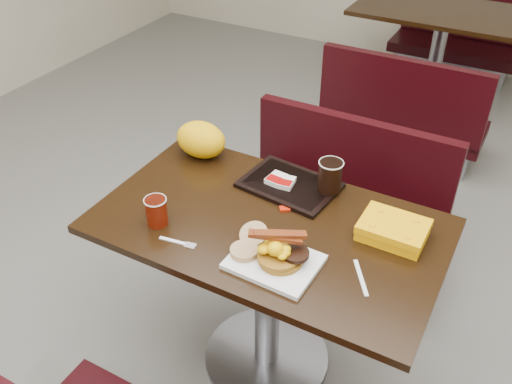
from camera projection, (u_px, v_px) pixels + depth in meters
The scene contains 23 objects.
floor at pixel (266, 359), 2.37m from camera, with size 6.00×7.00×0.01m, color slate.
table_near at pixel (267, 298), 2.15m from camera, with size 1.20×0.70×0.75m, color black, non-canonical shape.
bench_near_n at pixel (335, 204), 2.65m from camera, with size 1.00×0.46×0.72m, color black, non-canonical shape.
table_far at pixel (435, 62), 3.99m from camera, with size 1.20×0.70×0.75m, color black, non-canonical shape.
bench_far_s at pixel (407, 103), 3.51m from camera, with size 1.00×0.46×0.72m, color black, non-canonical shape.
bench_far_n at pixel (456, 33), 4.50m from camera, with size 1.00×0.46×0.72m, color black, non-canonical shape.
platter at pixel (274, 262), 1.76m from camera, with size 0.27×0.21×0.02m, color white.
pancake_stack at pixel (280, 258), 1.74m from camera, with size 0.14×0.14×0.03m, color #936718.
sausage_patty at pixel (295, 253), 1.72m from camera, with size 0.09×0.09×0.01m, color black.
scrambled_eggs at pixel (275, 250), 1.71m from camera, with size 0.09×0.08×0.05m, color #FFAE05.
bacon_strips at pixel (275, 236), 1.71m from camera, with size 0.17×0.07×0.01m, color #401004, non-canonical shape.
muffin_bottom at pixel (244, 251), 1.77m from camera, with size 0.09×0.09×0.02m, color tan.
muffin_top at pixel (254, 235), 1.82m from camera, with size 0.09×0.09×0.02m, color tan.
coffee_cup_near at pixel (156, 211), 1.90m from camera, with size 0.07×0.07×0.10m, color maroon.
fork at pixel (172, 241), 1.85m from camera, with size 0.13×0.02×0.00m, color white, non-canonical shape.
knife at pixel (361, 278), 1.71m from camera, with size 0.16×0.01×0.00m, color white.
condiment_syrup at pixel (285, 209), 1.98m from camera, with size 0.04×0.03×0.01m, color #B81B07.
tray at pixel (290, 185), 2.10m from camera, with size 0.35×0.25×0.02m, color black.
hashbrown_sleeve_left at pixel (276, 179), 2.10m from camera, with size 0.06×0.08×0.02m, color silver.
hashbrown_sleeve_right at pixel (286, 183), 2.08m from camera, with size 0.06×0.07×0.02m, color silver.
coffee_cup_far at pixel (330, 176), 2.03m from camera, with size 0.09×0.09×0.12m, color black.
clamshell at pixel (393, 230), 1.85m from camera, with size 0.22×0.16×0.06m, color #FFA804.
paper_bag at pixel (201, 140), 2.24m from camera, with size 0.21×0.15×0.15m, color #FEA308.
Camera 1 is at (0.68, -1.34, 1.97)m, focal length 39.07 mm.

